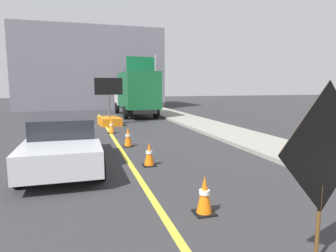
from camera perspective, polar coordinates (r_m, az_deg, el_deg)
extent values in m
cube|color=yellow|center=(6.15, -3.06, -13.82)|extent=(0.14, 36.00, 0.01)
cylinder|color=#593819|center=(4.36, 27.05, -16.65)|extent=(0.05, 0.05, 1.05)
cube|color=orange|center=(4.07, 27.92, -3.77)|extent=(1.53, 0.35, 1.56)
cube|color=black|center=(4.06, 28.13, -3.81)|extent=(1.60, 0.35, 1.63)
cube|color=black|center=(4.08, 27.68, -3.73)|extent=(0.28, 0.07, 0.52)
cube|color=orange|center=(17.35, -11.24, 0.93)|extent=(1.29, 1.91, 0.45)
cylinder|color=#4C4C4C|center=(17.27, -11.32, 3.81)|extent=(0.10, 0.10, 1.30)
cube|color=black|center=(17.23, -11.42, 7.54)|extent=(1.60, 0.25, 0.95)
sphere|color=yellow|center=(17.39, -9.66, 7.59)|extent=(0.09, 0.09, 0.09)
sphere|color=yellow|center=(17.33, -10.64, 7.56)|extent=(0.09, 0.09, 0.09)
sphere|color=yellow|center=(17.27, -11.62, 7.54)|extent=(0.09, 0.09, 0.09)
sphere|color=yellow|center=(17.21, -12.60, 7.51)|extent=(0.09, 0.09, 0.09)
sphere|color=yellow|center=(17.18, -13.19, 8.09)|extent=(0.09, 0.09, 0.09)
sphere|color=yellow|center=(17.18, -13.15, 6.89)|extent=(0.09, 0.09, 0.09)
cube|color=black|center=(22.42, -6.33, 3.47)|extent=(1.65, 6.99, 0.25)
cube|color=silver|center=(24.83, -7.47, 6.35)|extent=(2.27, 1.98, 1.90)
cube|color=#14592D|center=(21.31, -5.84, 6.94)|extent=(2.30, 4.76, 2.49)
cylinder|color=black|center=(24.59, -9.84, 3.49)|extent=(0.29, 0.90, 0.90)
cylinder|color=black|center=(24.96, -4.93, 3.64)|extent=(0.29, 0.90, 0.90)
cylinder|color=black|center=(20.19, -8.20, 2.60)|extent=(0.29, 0.90, 0.90)
cylinder|color=black|center=(20.64, -2.29, 2.78)|extent=(0.29, 0.90, 0.90)
cube|color=silver|center=(8.86, -19.49, -3.62)|extent=(1.86, 4.90, 0.60)
cube|color=black|center=(9.01, -19.57, 0.11)|extent=(1.63, 2.21, 0.50)
cylinder|color=black|center=(7.34, -13.01, -7.71)|extent=(0.22, 0.66, 0.66)
cylinder|color=black|center=(7.45, -26.90, -8.13)|extent=(0.22, 0.66, 0.66)
cylinder|color=black|center=(10.49, -14.14, -3.06)|extent=(0.22, 0.66, 0.66)
cylinder|color=black|center=(10.57, -23.82, -3.41)|extent=(0.22, 0.66, 0.66)
cylinder|color=gray|center=(27.19, -2.42, 8.33)|extent=(0.18, 0.18, 5.00)
cube|color=#0F6033|center=(26.82, -5.32, 11.84)|extent=(2.59, 0.31, 1.30)
cube|color=white|center=(26.85, -5.34, 11.83)|extent=(1.81, 0.18, 0.18)
cube|color=slate|center=(32.57, -14.83, 10.41)|extent=(13.80, 8.90, 7.74)
cube|color=black|center=(5.52, 7.01, -16.34)|extent=(0.36, 0.36, 0.03)
cone|color=orange|center=(5.39, 7.07, -12.91)|extent=(0.28, 0.28, 0.68)
cylinder|color=white|center=(5.38, 7.08, -12.57)|extent=(0.19, 0.19, 0.08)
cube|color=black|center=(8.49, -3.65, -7.58)|extent=(0.36, 0.36, 0.03)
cone|color=orange|center=(8.41, -3.67, -5.31)|extent=(0.28, 0.28, 0.66)
cylinder|color=white|center=(8.40, -3.68, -5.09)|extent=(0.19, 0.19, 0.08)
cube|color=black|center=(11.17, -7.71, -3.88)|extent=(0.36, 0.36, 0.03)
cone|color=orange|center=(11.10, -7.75, -1.98)|extent=(0.28, 0.28, 0.72)
cylinder|color=white|center=(11.10, -7.75, -1.80)|extent=(0.19, 0.19, 0.08)
cube|color=black|center=(14.41, -10.86, -1.30)|extent=(0.36, 0.36, 0.03)
cone|color=orange|center=(14.35, -10.90, 0.12)|extent=(0.28, 0.28, 0.69)
cylinder|color=white|center=(14.35, -10.90, 0.26)|extent=(0.19, 0.19, 0.08)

